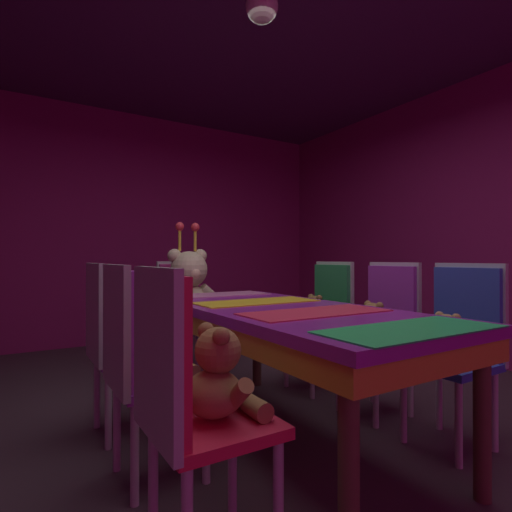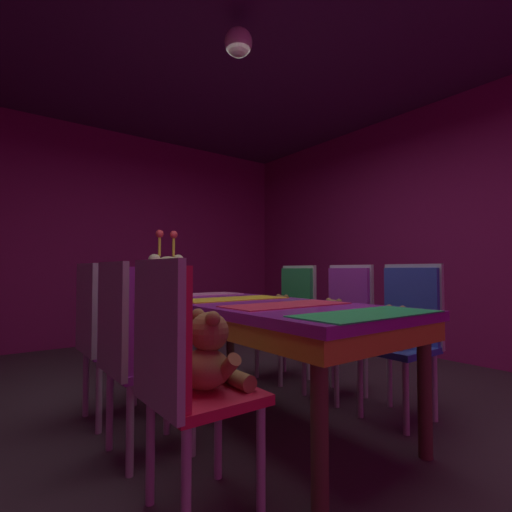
{
  "view_description": "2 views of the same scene",
  "coord_description": "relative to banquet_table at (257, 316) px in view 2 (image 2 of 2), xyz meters",
  "views": [
    {
      "loc": [
        -1.31,
        -1.85,
        1.01
      ],
      "look_at": [
        -0.14,
        0.07,
        1.03
      ],
      "focal_mm": 28.33,
      "sensor_mm": 36.0,
      "label": 1
    },
    {
      "loc": [
        -1.47,
        -1.93,
        0.95
      ],
      "look_at": [
        0.16,
        0.23,
        1.05
      ],
      "focal_mm": 26.53,
      "sensor_mm": 36.0,
      "label": 2
    }
  ],
  "objects": [
    {
      "name": "banquet_table",
      "position": [
        0.0,
        0.0,
        0.0
      ],
      "size": [
        0.9,
        2.02,
        0.75
      ],
      "color": "purple",
      "rests_on": "ground_plane"
    },
    {
      "name": "teddy_right_1",
      "position": [
        0.7,
        -0.0,
        -0.08
      ],
      "size": [
        0.22,
        0.29,
        0.27
      ],
      "rotation": [
        0.0,
        0.0,
        3.14
      ],
      "color": "olive",
      "rests_on": "chair_right_1"
    },
    {
      "name": "wall_back",
      "position": [
        0.0,
        3.2,
        0.75
      ],
      "size": [
        5.2,
        0.12,
        2.8
      ],
      "primitive_type": "cube",
      "color": "#8C1959",
      "rests_on": "ground_plane"
    },
    {
      "name": "teddy_left_0",
      "position": [
        -0.69,
        -0.59,
        -0.05
      ],
      "size": [
        0.27,
        0.34,
        0.32
      ],
      "color": "olive",
      "rests_on": "chair_left_0"
    },
    {
      "name": "teddy_right_2",
      "position": [
        0.7,
        0.59,
        -0.08
      ],
      "size": [
        0.22,
        0.29,
        0.27
      ],
      "rotation": [
        0.0,
        0.0,
        3.14
      ],
      "color": "brown",
      "rests_on": "chair_right_2"
    },
    {
      "name": "chair_right_1",
      "position": [
        0.85,
        -0.0,
        -0.06
      ],
      "size": [
        0.42,
        0.41,
        0.98
      ],
      "rotation": [
        0.0,
        0.0,
        3.14
      ],
      "color": "purple",
      "rests_on": "ground_plane"
    },
    {
      "name": "king_teddy_bear",
      "position": [
        -0.0,
        1.38,
        0.08
      ],
      "size": [
        0.67,
        0.52,
        0.86
      ],
      "rotation": [
        0.0,
        0.0,
        -1.57
      ],
      "color": "beige",
      "rests_on": "throne_chair"
    },
    {
      "name": "wall_right",
      "position": [
        2.6,
        0.0,
        0.75
      ],
      "size": [
        0.12,
        6.4,
        2.8
      ],
      "primitive_type": "cube",
      "color": "#8C1959",
      "rests_on": "ground_plane"
    },
    {
      "name": "chair_right_0",
      "position": [
        0.83,
        -0.53,
        -0.06
      ],
      "size": [
        0.42,
        0.41,
        0.98
      ],
      "rotation": [
        0.0,
        0.0,
        3.14
      ],
      "color": "#2D47B2",
      "rests_on": "ground_plane"
    },
    {
      "name": "pendant_light",
      "position": [
        0.0,
        0.22,
        1.9
      ],
      "size": [
        0.2,
        0.2,
        0.2
      ],
      "primitive_type": "sphere",
      "color": "white"
    },
    {
      "name": "throne_chair",
      "position": [
        0.0,
        1.54,
        -0.06
      ],
      "size": [
        0.41,
        0.42,
        0.98
      ],
      "rotation": [
        0.0,
        0.0,
        -1.57
      ],
      "color": "#CC338C",
      "rests_on": "ground_plane"
    },
    {
      "name": "ground_plane",
      "position": [
        0.0,
        0.0,
        -0.65
      ],
      "size": [
        7.9,
        7.9,
        0.0
      ],
      "primitive_type": "plane",
      "color": "#3F2D38"
    },
    {
      "name": "chair_left_1",
      "position": [
        -0.83,
        -0.01,
        -0.06
      ],
      "size": [
        0.42,
        0.41,
        0.98
      ],
      "color": "purple",
      "rests_on": "ground_plane"
    },
    {
      "name": "chair_left_0",
      "position": [
        -0.84,
        -0.59,
        -0.06
      ],
      "size": [
        0.42,
        0.41,
        0.98
      ],
      "color": "red",
      "rests_on": "ground_plane"
    },
    {
      "name": "chair_right_2",
      "position": [
        0.84,
        0.59,
        -0.06
      ],
      "size": [
        0.42,
        0.41,
        0.98
      ],
      "rotation": [
        0.0,
        0.0,
        3.14
      ],
      "color": "#268C4C",
      "rests_on": "ground_plane"
    },
    {
      "name": "teddy_left_2",
      "position": [
        -0.68,
        0.55,
        -0.08
      ],
      "size": [
        0.21,
        0.27,
        0.26
      ],
      "color": "brown",
      "rests_on": "chair_left_2"
    },
    {
      "name": "teddy_right_0",
      "position": [
        0.69,
        -0.53,
        -0.08
      ],
      "size": [
        0.21,
        0.28,
        0.26
      ],
      "rotation": [
        0.0,
        0.0,
        3.14
      ],
      "color": "#9E7247",
      "rests_on": "chair_right_0"
    },
    {
      "name": "teddy_left_1",
      "position": [
        -0.69,
        -0.01,
        -0.06
      ],
      "size": [
        0.25,
        0.32,
        0.3
      ],
      "color": "brown",
      "rests_on": "chair_left_1"
    },
    {
      "name": "chair_left_2",
      "position": [
        -0.82,
        0.55,
        -0.06
      ],
      "size": [
        0.42,
        0.41,
        0.98
      ],
      "color": "purple",
      "rests_on": "ground_plane"
    }
  ]
}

